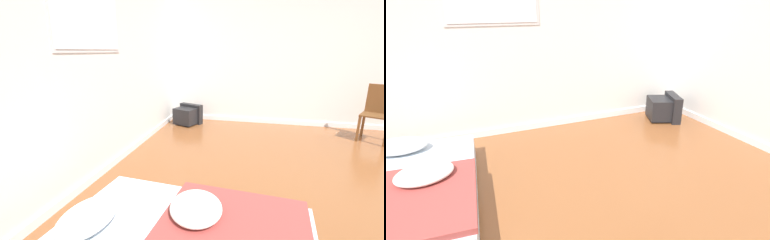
# 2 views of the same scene
# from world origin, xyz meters

# --- Properties ---
(ground_plane) EXTENTS (20.00, 20.00, 0.00)m
(ground_plane) POSITION_xyz_m (0.00, 0.00, 0.00)
(ground_plane) COLOR brown
(wall_back) EXTENTS (8.05, 0.08, 2.60)m
(wall_back) POSITION_xyz_m (0.00, 2.58, 1.29)
(wall_back) COLOR silver
(wall_back) RESTS_ON ground_plane
(wall_right) EXTENTS (0.08, 7.50, 2.60)m
(wall_right) POSITION_xyz_m (2.86, 0.00, 1.29)
(wall_right) COLOR silver
(wall_right) RESTS_ON ground_plane
(mattress_bed) EXTENTS (1.18, 1.82, 0.38)m
(mattress_bed) POSITION_xyz_m (-1.01, 1.25, 0.15)
(mattress_bed) COLOR silver
(mattress_bed) RESTS_ON ground_plane
(crt_tv) EXTENTS (0.56, 0.57, 0.39)m
(crt_tv) POSITION_xyz_m (2.37, 2.12, 0.19)
(crt_tv) COLOR black
(crt_tv) RESTS_ON ground_plane
(wooden_chair) EXTENTS (0.56, 0.56, 0.91)m
(wooden_chair) POSITION_xyz_m (2.18, -1.13, 0.52)
(wooden_chair) COLOR brown
(wooden_chair) RESTS_ON ground_plane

